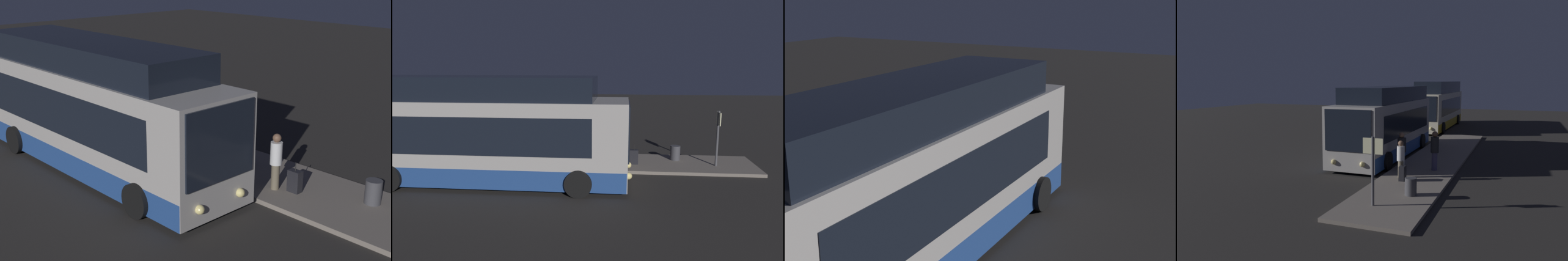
% 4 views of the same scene
% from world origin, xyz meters
% --- Properties ---
extents(ground, '(80.00, 80.00, 0.00)m').
position_xyz_m(ground, '(0.00, 0.00, 0.00)').
color(ground, '#2B2826').
extents(platform, '(20.00, 2.95, 0.13)m').
position_xyz_m(platform, '(0.00, 3.07, 0.07)').
color(platform, slate).
rests_on(platform, ground).
extents(bus_lead, '(10.43, 2.89, 3.98)m').
position_xyz_m(bus_lead, '(-0.73, 0.04, 1.80)').
color(bus_lead, '#B2ADA8').
rests_on(bus_lead, ground).
extents(bus_second, '(11.71, 2.74, 4.24)m').
position_xyz_m(bus_second, '(-15.11, 0.04, 1.90)').
color(bus_second, beige).
rests_on(bus_second, ground).
extents(passenger_boarding, '(0.59, 0.43, 1.73)m').
position_xyz_m(passenger_boarding, '(2.59, 1.98, 1.06)').
color(passenger_boarding, silver).
rests_on(passenger_boarding, platform).
extents(passenger_waiting, '(0.52, 0.52, 1.85)m').
position_xyz_m(passenger_waiting, '(2.43, 3.55, 1.14)').
color(passenger_waiting, '#4C476B').
rests_on(passenger_waiting, platform).
extents(passenger_with_bags, '(0.47, 0.47, 1.62)m').
position_xyz_m(passenger_with_bags, '(4.30, 2.47, 1.02)').
color(passenger_with_bags, '#6B604C').
rests_on(passenger_with_bags, platform).
extents(suitcase, '(0.37, 0.24, 0.86)m').
position_xyz_m(suitcase, '(4.80, 2.71, 0.44)').
color(suitcase, black).
rests_on(suitcase, platform).
extents(sign_post, '(0.10, 0.71, 2.35)m').
position_xyz_m(sign_post, '(8.27, 2.73, 1.64)').
color(sign_post, '#4C4C51').
rests_on(sign_post, platform).
extents(trash_bin, '(0.44, 0.44, 0.65)m').
position_xyz_m(trash_bin, '(6.67, 3.60, 0.46)').
color(trash_bin, '#3F3F44').
rests_on(trash_bin, platform).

